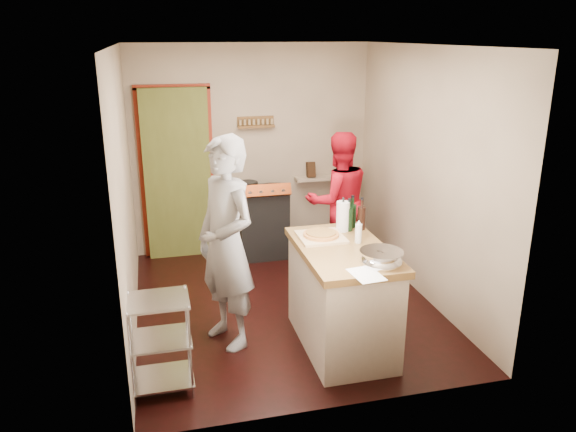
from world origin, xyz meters
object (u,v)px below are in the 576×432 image
object	(u,v)px
stove	(262,221)
island	(342,295)
person_stripe	(226,244)
wire_shelving	(160,340)
person_red	(338,201)

from	to	relation	value
stove	island	world-z (taller)	island
stove	person_stripe	xyz separation A→B (m)	(-0.71, -2.01, 0.50)
person_stripe	wire_shelving	bearing A→B (deg)	-71.60
island	person_stripe	world-z (taller)	person_stripe
person_red	person_stripe	bearing A→B (deg)	40.54
person_stripe	person_red	xyz separation A→B (m)	(1.52, 1.42, -0.13)
wire_shelving	island	size ratio (longest dim) A/B	0.58
wire_shelving	person_red	distance (m)	2.97
person_red	wire_shelving	bearing A→B (deg)	40.99
stove	person_red	distance (m)	1.06
stove	person_stripe	bearing A→B (deg)	-109.44
person_stripe	person_red	size ratio (longest dim) A/B	1.16
person_red	island	bearing A→B (deg)	70.07
wire_shelving	person_stripe	bearing A→B (deg)	44.74
wire_shelving	person_stripe	distance (m)	1.01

